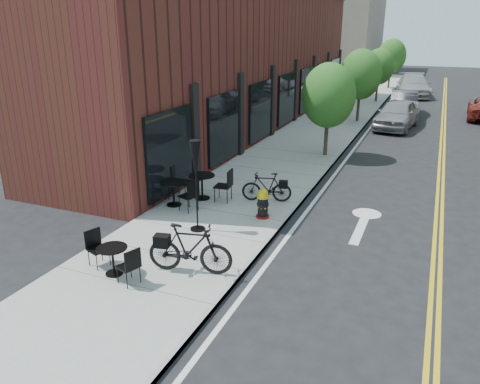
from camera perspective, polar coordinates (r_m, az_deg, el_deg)
The scene contains 18 objects.
ground at distance 11.96m, azimuth 3.27°, elevation -6.77°, with size 120.00×120.00×0.00m, color black.
sidewalk_near at distance 21.51m, azimuth 7.27°, elevation 5.41°, with size 4.00×70.00×0.12m, color #9E9B93.
building_near at distance 26.17m, azimuth 0.25°, elevation 15.75°, with size 5.00×28.00×7.00m, color #4F2319.
bg_building_left at distance 59.24m, azimuth 12.27°, elevation 19.02°, with size 8.00×14.00×10.00m, color #726656.
tree_near_a at distance 19.73m, azimuth 10.76°, elevation 11.48°, with size 2.20×2.20×3.81m.
tree_near_b at distance 27.54m, azimuth 14.52°, elevation 13.70°, with size 2.30×2.30×3.98m.
tree_near_c at distance 35.46m, azimuth 16.60°, elevation 14.44°, with size 2.10×2.10×3.67m.
tree_near_d at distance 43.38m, azimuth 17.99°, elevation 15.49°, with size 2.40×2.40×4.11m.
fire_hydrant at distance 13.28m, azimuth 2.79°, elevation -1.43°, with size 0.41×0.41×0.88m.
bicycle_left at distance 14.50m, azimuth 3.27°, elevation 0.61°, with size 0.44×1.54×0.93m, color black.
bicycle_right at distance 10.38m, azimuth -6.12°, elevation -6.90°, with size 0.54×1.91×1.15m, color black.
bistro_set_a at distance 10.69m, azimuth -15.26°, elevation -7.62°, with size 1.60×0.90×0.84m.
bistro_set_b at distance 14.73m, azimuth -4.66°, elevation 1.09°, with size 1.92×0.89×1.02m.
bistro_set_c at distance 14.28m, azimuth -8.13°, elevation 0.24°, with size 1.84×1.02×0.97m.
patio_umbrella at distance 12.07m, azimuth -5.43°, elevation 3.08°, with size 0.40×0.40×2.46m.
parked_car_a at distance 26.88m, azimuth 18.61°, elevation 8.98°, with size 1.83×4.54×1.55m, color gray.
parked_car_b at distance 31.06m, azimuth 19.32°, elevation 10.19°, with size 1.58×4.53×1.49m, color black.
parked_car_c at distance 39.83m, azimuth 20.36°, elevation 12.07°, with size 2.32×5.70×1.65m, color #9D9DA1.
Camera 1 is at (3.51, -10.11, 5.33)m, focal length 35.00 mm.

